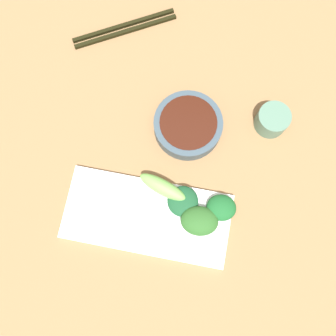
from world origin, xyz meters
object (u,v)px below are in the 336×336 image
Objects in this scene: chopsticks at (125,29)px; tea_cup at (272,120)px; sauce_bowl at (188,125)px; serving_plate at (147,216)px.

chopsticks is 0.37m from tea_cup.
tea_cup is (0.16, 0.34, 0.02)m from chopsticks.
chopsticks is at bearing -114.81° from tea_cup.
sauce_bowl reaches higher than serving_plate.
sauce_bowl is at bearing 11.45° from chopsticks.
sauce_bowl reaches higher than chopsticks.
serving_plate is 0.31m from tea_cup.
serving_plate is at bearing -11.50° from chopsticks.
serving_plate is 4.90× the size of tea_cup.
tea_cup is at bearing 138.41° from serving_plate.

